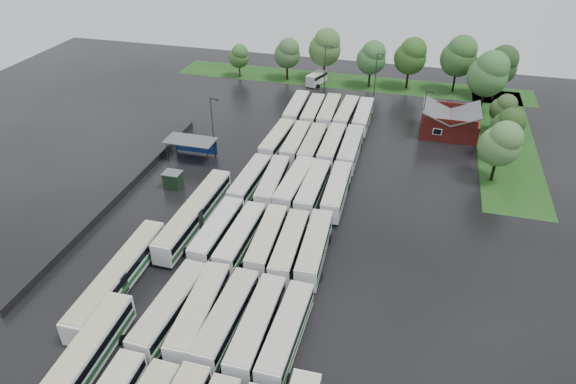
# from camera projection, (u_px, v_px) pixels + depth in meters

# --- Properties ---
(ground) EXTENTS (160.00, 160.00, 0.00)m
(ground) POSITION_uv_depth(u_px,v_px,m) (248.00, 256.00, 64.45)
(ground) COLOR black
(ground) RESTS_ON ground
(brick_building) EXTENTS (10.07, 8.60, 5.39)m
(brick_building) POSITION_uv_depth(u_px,v_px,m) (449.00, 124.00, 93.05)
(brick_building) COLOR maroon
(brick_building) RESTS_ON ground
(wash_shed) EXTENTS (8.20, 4.20, 3.58)m
(wash_shed) POSITION_uv_depth(u_px,v_px,m) (192.00, 142.00, 84.59)
(wash_shed) COLOR #2D2D30
(wash_shed) RESTS_ON ground
(utility_hut) EXTENTS (2.70, 2.20, 2.62)m
(utility_hut) POSITION_uv_depth(u_px,v_px,m) (173.00, 180.00, 77.58)
(utility_hut) COLOR black
(utility_hut) RESTS_ON ground
(grass_strip_north) EXTENTS (80.00, 10.00, 0.01)m
(grass_strip_north) POSITION_uv_depth(u_px,v_px,m) (348.00, 82.00, 116.85)
(grass_strip_north) COLOR #1A4613
(grass_strip_north) RESTS_ON ground
(grass_strip_east) EXTENTS (10.00, 50.00, 0.01)m
(grass_strip_east) POSITION_uv_depth(u_px,v_px,m) (505.00, 140.00, 91.87)
(grass_strip_east) COLOR #1A4613
(grass_strip_east) RESTS_ON ground
(west_fence) EXTENTS (0.10, 50.00, 1.20)m
(west_fence) POSITION_uv_depth(u_px,v_px,m) (123.00, 194.00, 75.54)
(west_fence) COLOR #2D2D30
(west_fence) RESTS_ON ground
(bus_r1c0) EXTENTS (3.35, 12.84, 3.54)m
(bus_r1c0) POSITION_uv_depth(u_px,v_px,m) (170.00, 309.00, 54.02)
(bus_r1c0) COLOR white
(bus_r1c0) RESTS_ON ground
(bus_r1c1) EXTENTS (3.35, 12.89, 3.56)m
(bus_r1c1) POSITION_uv_depth(u_px,v_px,m) (200.00, 313.00, 53.58)
(bus_r1c1) COLOR white
(bus_r1c1) RESTS_ON ground
(bus_r1c2) EXTENTS (3.00, 12.67, 3.51)m
(bus_r1c2) POSITION_uv_depth(u_px,v_px,m) (227.00, 319.00, 52.90)
(bus_r1c2) COLOR white
(bus_r1c2) RESTS_ON ground
(bus_r1c3) EXTENTS (2.75, 12.73, 3.54)m
(bus_r1c3) POSITION_uv_depth(u_px,v_px,m) (257.00, 327.00, 51.93)
(bus_r1c3) COLOR white
(bus_r1c3) RESTS_ON ground
(bus_r1c4) EXTENTS (2.88, 12.53, 3.47)m
(bus_r1c4) POSITION_uv_depth(u_px,v_px,m) (286.00, 334.00, 51.22)
(bus_r1c4) COLOR white
(bus_r1c4) RESTS_ON ground
(bus_r2c0) EXTENTS (2.92, 12.33, 3.41)m
(bus_r2c0) POSITION_uv_depth(u_px,v_px,m) (217.00, 232.00, 65.63)
(bus_r2c0) COLOR white
(bus_r2c0) RESTS_ON ground
(bus_r2c1) EXTENTS (2.89, 12.32, 3.41)m
(bus_r2c1) POSITION_uv_depth(u_px,v_px,m) (241.00, 237.00, 64.64)
(bus_r2c1) COLOR white
(bus_r2c1) RESTS_ON ground
(bus_r2c2) EXTENTS (3.09, 12.19, 3.36)m
(bus_r2c2) POSITION_uv_depth(u_px,v_px,m) (267.00, 240.00, 64.16)
(bus_r2c2) COLOR white
(bus_r2c2) RESTS_ON ground
(bus_r2c3) EXTENTS (3.09, 12.31, 3.40)m
(bus_r2c3) POSITION_uv_depth(u_px,v_px,m) (289.00, 246.00, 63.07)
(bus_r2c3) COLOR white
(bus_r2c3) RESTS_ON ground
(bus_r2c4) EXTENTS (3.23, 12.67, 3.50)m
(bus_r2c4) POSITION_uv_depth(u_px,v_px,m) (314.00, 248.00, 62.77)
(bus_r2c4) COLOR white
(bus_r2c4) RESTS_ON ground
(bus_r3c0) EXTENTS (2.97, 12.16, 3.36)m
(bus_r3c0) POSITION_uv_depth(u_px,v_px,m) (250.00, 181.00, 76.31)
(bus_r3c0) COLOR white
(bus_r3c0) RESTS_ON ground
(bus_r3c1) EXTENTS (3.14, 12.25, 3.38)m
(bus_r3c1) POSITION_uv_depth(u_px,v_px,m) (273.00, 183.00, 75.85)
(bus_r3c1) COLOR white
(bus_r3c1) RESTS_ON ground
(bus_r3c2) EXTENTS (3.30, 12.72, 3.51)m
(bus_r3c2) POSITION_uv_depth(u_px,v_px,m) (294.00, 185.00, 75.25)
(bus_r3c2) COLOR white
(bus_r3c2) RESTS_ON ground
(bus_r3c3) EXTENTS (2.79, 12.71, 3.53)m
(bus_r3c3) POSITION_uv_depth(u_px,v_px,m) (313.00, 189.00, 74.30)
(bus_r3c3) COLOR white
(bus_r3c3) RESTS_ON ground
(bus_r3c4) EXTENTS (2.97, 12.61, 3.49)m
(bus_r3c4) POSITION_uv_depth(u_px,v_px,m) (337.00, 191.00, 73.82)
(bus_r3c4) COLOR white
(bus_r3c4) RESTS_ON ground
(bus_r4c0) EXTENTS (3.08, 12.25, 3.38)m
(bus_r4c0) POSITION_uv_depth(u_px,v_px,m) (277.00, 140.00, 87.60)
(bus_r4c0) COLOR white
(bus_r4c0) RESTS_ON ground
(bus_r4c1) EXTENTS (2.70, 12.17, 3.38)m
(bus_r4c1) POSITION_uv_depth(u_px,v_px,m) (296.00, 143.00, 86.75)
(bus_r4c1) COLOR white
(bus_r4c1) RESTS_ON ground
(bus_r4c2) EXTENTS (2.66, 12.17, 3.38)m
(bus_r4c2) POSITION_uv_depth(u_px,v_px,m) (312.00, 146.00, 85.93)
(bus_r4c2) COLOR white
(bus_r4c2) RESTS_ON ground
(bus_r4c3) EXTENTS (2.72, 12.58, 3.50)m
(bus_r4c3) POSITION_uv_depth(u_px,v_px,m) (332.00, 147.00, 85.51)
(bus_r4c3) COLOR white
(bus_r4c3) RESTS_ON ground
(bus_r4c4) EXTENTS (2.87, 12.77, 3.55)m
(bus_r4c4) POSITION_uv_depth(u_px,v_px,m) (351.00, 149.00, 84.75)
(bus_r4c4) COLOR white
(bus_r4c4) RESTS_ON ground
(bus_r5c0) EXTENTS (3.10, 12.69, 3.51)m
(bus_r5c0) POSITION_uv_depth(u_px,v_px,m) (296.00, 109.00, 98.63)
(bus_r5c0) COLOR white
(bus_r5c0) RESTS_ON ground
(bus_r5c1) EXTENTS (2.94, 12.17, 3.37)m
(bus_r5c1) POSITION_uv_depth(u_px,v_px,m) (313.00, 112.00, 97.75)
(bus_r5c1) COLOR white
(bus_r5c1) RESTS_ON ground
(bus_r5c2) EXTENTS (3.00, 12.62, 3.49)m
(bus_r5c2) POSITION_uv_depth(u_px,v_px,m) (329.00, 113.00, 97.32)
(bus_r5c2) COLOR white
(bus_r5c2) RESTS_ON ground
(bus_r5c3) EXTENTS (2.99, 12.43, 3.44)m
(bus_r5c3) POSITION_uv_depth(u_px,v_px,m) (346.00, 114.00, 96.72)
(bus_r5c3) COLOR white
(bus_r5c3) RESTS_ON ground
(bus_r5c4) EXTENTS (2.76, 12.34, 3.43)m
(bus_r5c4) POSITION_uv_depth(u_px,v_px,m) (363.00, 117.00, 95.90)
(bus_r5c4) COLOR white
(bus_r5c4) RESTS_ON ground
(artic_bus_west_a) EXTENTS (3.25, 19.01, 3.51)m
(artic_bus_west_a) POSITION_uv_depth(u_px,v_px,m) (72.00, 376.00, 46.89)
(artic_bus_west_a) COLOR white
(artic_bus_west_a) RESTS_ON ground
(artic_bus_west_b) EXTENTS (3.16, 19.08, 3.53)m
(artic_bus_west_b) POSITION_uv_depth(u_px,v_px,m) (195.00, 214.00, 68.89)
(artic_bus_west_b) COLOR white
(artic_bus_west_b) RESTS_ON ground
(artic_bus_west_c) EXTENTS (2.82, 18.45, 3.42)m
(artic_bus_west_c) POSITION_uv_depth(u_px,v_px,m) (119.00, 277.00, 58.33)
(artic_bus_west_c) COLOR white
(artic_bus_west_c) RESTS_ON ground
(minibus) EXTENTS (3.98, 6.33, 2.59)m
(minibus) POSITION_uv_depth(u_px,v_px,m) (317.00, 78.00, 114.69)
(minibus) COLOR silver
(minibus) RESTS_ON ground
(tree_north_0) EXTENTS (4.66, 4.66, 7.72)m
(tree_north_0) POSITION_uv_depth(u_px,v_px,m) (239.00, 56.00, 116.81)
(tree_north_0) COLOR #3C2B16
(tree_north_0) RESTS_ON ground
(tree_north_1) EXTENTS (5.84, 5.84, 9.67)m
(tree_north_1) POSITION_uv_depth(u_px,v_px,m) (288.00, 53.00, 114.61)
(tree_north_1) COLOR black
(tree_north_1) RESTS_ON ground
(tree_north_2) EXTENTS (7.18, 7.18, 11.89)m
(tree_north_2) POSITION_uv_depth(u_px,v_px,m) (325.00, 47.00, 113.59)
(tree_north_2) COLOR black
(tree_north_2) RESTS_ON ground
(tree_north_3) EXTENTS (6.31, 6.31, 10.46)m
(tree_north_3) POSITION_uv_depth(u_px,v_px,m) (372.00, 57.00, 110.39)
(tree_north_3) COLOR black
(tree_north_3) RESTS_ON ground
(tree_north_4) EXTENTS (6.87, 6.87, 11.38)m
(tree_north_4) POSITION_uv_depth(u_px,v_px,m) (411.00, 56.00, 109.38)
(tree_north_4) COLOR black
(tree_north_4) RESTS_ON ground
(tree_north_5) EXTENTS (7.48, 7.48, 12.39)m
(tree_north_5) POSITION_uv_depth(u_px,v_px,m) (460.00, 56.00, 107.22)
(tree_north_5) COLOR black
(tree_north_5) RESTS_ON ground
(tree_north_6) EXTENTS (5.71, 5.70, 9.45)m
(tree_north_6) POSITION_uv_depth(u_px,v_px,m) (486.00, 68.00, 106.55)
(tree_north_6) COLOR black
(tree_north_6) RESTS_ON ground
(tree_east_0) EXTENTS (6.14, 6.14, 10.17)m
(tree_east_0) POSITION_uv_depth(u_px,v_px,m) (501.00, 143.00, 76.39)
(tree_east_0) COLOR black
(tree_east_0) RESTS_ON ground
(tree_east_1) EXTENTS (5.48, 5.48, 9.07)m
(tree_east_1) POSITION_uv_depth(u_px,v_px,m) (508.00, 126.00, 82.98)
(tree_east_1) COLOR black
(tree_east_1) RESTS_ON ground
(tree_east_2) EXTENTS (4.58, 4.57, 7.56)m
(tree_east_2) POSITION_uv_depth(u_px,v_px,m) (504.00, 108.00, 91.80)
(tree_east_2) COLOR black
(tree_east_2) RESTS_ON ground
(tree_east_3) EXTENTS (7.64, 7.64, 12.65)m
(tree_east_3) POSITION_uv_depth(u_px,v_px,m) (489.00, 73.00, 97.56)
(tree_east_3) COLOR black
(tree_east_3) RESTS_ON ground
(tree_east_4) EXTENTS (6.97, 6.97, 11.55)m
(tree_east_4) POSITION_uv_depth(u_px,v_px,m) (501.00, 65.00, 104.00)
(tree_east_4) COLOR black
(tree_east_4) RESTS_ON ground
(lamp_post_ne) EXTENTS (1.40, 0.27, 9.07)m
(lamp_post_ne) POSITION_uv_depth(u_px,v_px,m) (424.00, 111.00, 89.53)
(lamp_post_ne) COLOR #2D2D30
(lamp_post_ne) RESTS_ON ground
(lamp_post_nw) EXTENTS (1.62, 0.32, 10.50)m
(lamp_post_nw) POSITION_uv_depth(u_px,v_px,m) (213.00, 123.00, 83.35)
(lamp_post_nw) COLOR #2D2D30
(lamp_post_nw) RESTS_ON ground
(lamp_post_back_w) EXTENTS (1.67, 0.33, 10.87)m
(lamp_post_back_w) POSITION_uv_depth(u_px,v_px,m) (326.00, 67.00, 106.09)
(lamp_post_back_w) COLOR #2D2D30
(lamp_post_back_w) RESTS_ON ground
(lamp_post_back_e) EXTENTS (1.52, 0.30, 9.90)m
(lamp_post_back_e) POSITION_uv_depth(u_px,v_px,m) (376.00, 73.00, 104.57)
(lamp_post_back_e) COLOR #2D2D30
(lamp_post_back_e) RESTS_ON ground
(puddle_0) EXTENTS (6.47, 6.47, 0.01)m
(puddle_0) POSITION_uv_depth(u_px,v_px,m) (171.00, 369.00, 49.90)
(puddle_0) COLOR black
(puddle_0) RESTS_ON ground
(puddle_2) EXTENTS (6.56, 6.56, 0.01)m
(puddle_2) POSITION_uv_depth(u_px,v_px,m) (180.00, 242.00, 66.90)
(puddle_2) COLOR black
(puddle_2) RESTS_ON ground
(puddle_3) EXTENTS (4.20, 4.20, 0.01)m
(puddle_3) POSITION_uv_depth(u_px,v_px,m) (306.00, 276.00, 61.28)
(puddle_3) COLOR black
(puddle_3) RESTS_ON ground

